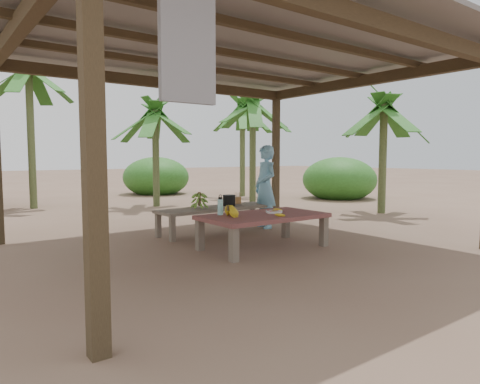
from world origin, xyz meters
TOP-DOWN VIEW (x-y plane):
  - ground at (0.00, 0.00)m, footprint 80.00×80.00m
  - pavilion at (-0.01, -0.01)m, footprint 6.60×5.60m
  - work_table at (0.25, -0.33)m, footprint 1.81×1.02m
  - bench at (0.43, 1.17)m, footprint 2.23×0.70m
  - ripe_banana_bunch at (-0.32, -0.25)m, footprint 0.33×0.30m
  - plate at (0.46, -0.33)m, footprint 0.25×0.25m
  - loose_banana_front at (0.29, -0.66)m, footprint 0.17×0.09m
  - loose_banana_side at (0.64, -0.21)m, footprint 0.13×0.14m
  - water_flask at (-0.29, -0.01)m, footprint 0.08×0.08m
  - green_banana_stalk at (0.07, 1.15)m, footprint 0.27×0.27m
  - cooking_pot at (0.72, 1.20)m, footprint 0.22×0.22m
  - skewer_rack at (0.87, 1.14)m, footprint 0.18×0.09m
  - woman at (1.44, 1.04)m, footprint 0.46×0.62m
  - banana_plant_ne at (3.61, 4.19)m, footprint 1.80×1.80m
  - banana_plant_n at (1.32, 5.45)m, footprint 1.80×1.80m
  - banana_plant_nw at (-1.44, 6.88)m, footprint 1.80×1.80m
  - banana_plant_e at (5.01, 1.02)m, footprint 1.80×1.80m
  - banana_plant_far at (4.95, 6.44)m, footprint 1.80×1.80m

SIDE VIEW (x-z plane):
  - ground at x=0.00m, z-range 0.00..0.00m
  - bench at x=0.43m, z-range 0.17..0.62m
  - work_table at x=0.25m, z-range 0.18..0.68m
  - plate at x=0.46m, z-range 0.50..0.54m
  - loose_banana_front at x=0.29m, z-range 0.50..0.54m
  - loose_banana_side at x=0.64m, z-range 0.50..0.54m
  - cooking_pot at x=0.72m, z-range 0.45..0.64m
  - skewer_rack at x=0.87m, z-range 0.45..0.69m
  - ripe_banana_bunch at x=-0.32m, z-range 0.50..0.67m
  - green_banana_stalk at x=0.07m, z-range 0.45..0.75m
  - water_flask at x=-0.29m, z-range 0.48..0.77m
  - woman at x=1.44m, z-range 0.00..1.55m
  - banana_plant_e at x=5.01m, z-range 0.90..3.65m
  - banana_plant_n at x=1.32m, z-range 0.90..3.66m
  - banana_plant_ne at x=3.61m, z-range 1.03..4.05m
  - banana_plant_far at x=4.95m, z-range 1.11..4.31m
  - pavilion at x=-0.01m, z-range 1.30..4.25m
  - banana_plant_nw at x=-1.44m, z-range 1.39..5.18m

